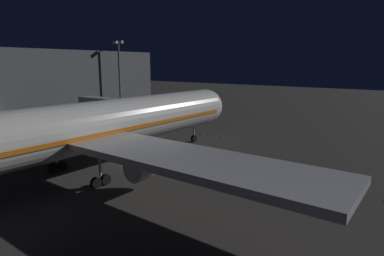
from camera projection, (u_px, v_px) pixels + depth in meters
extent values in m
plane|color=#383533|center=(126.00, 163.00, 44.18)|extent=(320.00, 320.00, 0.00)
cylinder|color=silver|center=(85.00, 128.00, 38.30)|extent=(5.95, 49.67, 5.95)
sphere|color=silver|center=(206.00, 106.00, 57.78)|extent=(5.83, 5.83, 5.83)
cube|color=orange|center=(85.00, 131.00, 38.38)|extent=(6.01, 47.68, 0.50)
cube|color=black|center=(200.00, 101.00, 56.17)|extent=(3.27, 1.40, 0.90)
cube|color=#B7BABF|center=(83.00, 137.00, 38.22)|extent=(58.77, 7.67, 0.70)
cylinder|color=#B7BABF|center=(149.00, 165.00, 33.68)|extent=(2.63, 4.66, 2.63)
cylinder|color=black|center=(164.00, 159.00, 35.51)|extent=(2.23, 0.15, 2.23)
cylinder|color=#B7BABF|center=(48.00, 139.00, 45.02)|extent=(2.63, 4.66, 2.63)
cylinder|color=black|center=(63.00, 136.00, 46.85)|extent=(2.23, 0.15, 2.23)
cylinder|color=#B7BABF|center=(194.00, 129.00, 55.71)|extent=(0.28, 0.28, 2.26)
cylinder|color=black|center=(194.00, 139.00, 56.04)|extent=(0.45, 1.20, 1.20)
cylinder|color=#B7BABF|center=(100.00, 166.00, 35.43)|extent=(0.28, 0.28, 2.26)
cylinder|color=black|center=(106.00, 179.00, 36.28)|extent=(0.45, 1.20, 1.20)
cylinder|color=black|center=(96.00, 183.00, 35.26)|extent=(0.45, 1.20, 1.20)
cylinder|color=#B7BABF|center=(57.00, 153.00, 40.38)|extent=(0.28, 0.28, 2.26)
cylinder|color=black|center=(63.00, 165.00, 41.23)|extent=(0.45, 1.20, 1.20)
cylinder|color=black|center=(53.00, 168.00, 40.21)|extent=(0.45, 1.20, 1.20)
cube|color=#9E9E99|center=(114.00, 106.00, 57.83)|extent=(17.63, 2.60, 2.50)
cube|color=#9E9E99|center=(151.00, 110.00, 52.63)|extent=(3.20, 3.40, 3.00)
cube|color=black|center=(157.00, 111.00, 51.81)|extent=(0.70, 3.20, 2.70)
cylinder|color=#B7BABF|center=(147.00, 131.00, 53.91)|extent=(0.56, 0.56, 4.58)
cylinder|color=black|center=(150.00, 143.00, 53.94)|extent=(0.25, 0.60, 0.60)
cylinder|color=black|center=(144.00, 142.00, 54.64)|extent=(0.25, 0.60, 0.60)
cylinder|color=#59595E|center=(120.00, 83.00, 74.30)|extent=(0.40, 0.40, 17.60)
cube|color=#F9EFC6|center=(121.00, 42.00, 72.03)|extent=(1.10, 0.50, 0.60)
cube|color=#F9EFC6|center=(115.00, 42.00, 73.09)|extent=(1.10, 0.50, 0.60)
cone|color=orange|center=(222.00, 136.00, 59.12)|extent=(0.36, 0.36, 0.55)
cone|color=orange|center=(202.00, 133.00, 61.71)|extent=(0.36, 0.36, 0.55)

